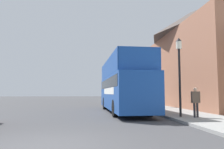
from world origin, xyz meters
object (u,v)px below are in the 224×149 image
object	(u,v)px
tour_bus	(123,89)
pedestrian_third	(196,99)
lamp_post_nearest	(179,62)
parked_car_ahead_of_bus	(119,100)
lamp_post_second	(141,74)

from	to	relation	value
tour_bus	pedestrian_third	distance (m)	6.26
tour_bus	lamp_post_nearest	bearing A→B (deg)	-63.23
tour_bus	lamp_post_nearest	distance (m)	5.69
tour_bus	parked_car_ahead_of_bus	distance (m)	9.07
tour_bus	lamp_post_nearest	size ratio (longest dim) A/B	2.40
parked_car_ahead_of_bus	pedestrian_third	distance (m)	14.43
lamp_post_nearest	lamp_post_second	distance (m)	9.90
parked_car_ahead_of_bus	pedestrian_third	bearing A→B (deg)	-82.99
tour_bus	parked_car_ahead_of_bus	bearing A→B (deg)	82.74
pedestrian_third	lamp_post_second	size ratio (longest dim) A/B	0.35
pedestrian_third	lamp_post_second	distance (m)	10.61
pedestrian_third	lamp_post_nearest	distance (m)	2.34
parked_car_ahead_of_bus	lamp_post_second	distance (m)	5.12
parked_car_ahead_of_bus	pedestrian_third	world-z (taller)	pedestrian_third
tour_bus	lamp_post_second	world-z (taller)	lamp_post_second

